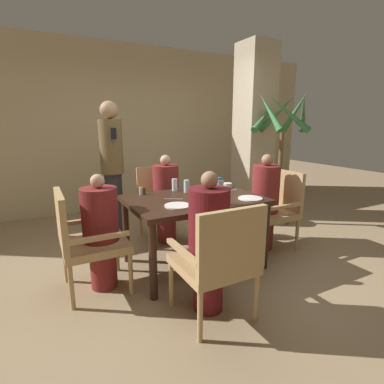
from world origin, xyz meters
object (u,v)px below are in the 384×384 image
Objects in this scene: plate_main_left at (178,206)px; glass_tall_near at (175,185)px; standing_host at (112,164)px; chair_near_corner at (219,258)px; diner_in_left_chair at (101,231)px; diner_in_right_chair at (265,201)px; glass_tall_mid at (187,186)px; diner_in_far_chair at (166,198)px; plate_dessert_center at (250,198)px; teacup_with_saucer at (199,199)px; chair_left_side at (84,238)px; bowl_small at (227,185)px; chair_far_side at (162,200)px; plate_main_right at (201,188)px; potted_palm at (280,163)px; water_bottle at (219,192)px; chair_right_side at (274,206)px; diner_in_near_chair at (209,241)px.

plate_main_left is 1.79× the size of glass_tall_near.
chair_near_corner is at bearing -84.23° from standing_host.
diner_in_left_chair is 1.02m from glass_tall_near.
diner_in_right_chair is 8.38× the size of glass_tall_mid.
standing_host reaches higher than glass_tall_near.
plate_dessert_center is at bearing -65.67° from diner_in_far_chair.
teacup_with_saucer is at bearing -73.58° from standing_host.
chair_left_side reaches higher than bowl_small.
chair_left_side is 1.00× the size of chair_near_corner.
chair_left_side is 1.11m from teacup_with_saucer.
chair_far_side is 1.82m from chair_near_corner.
bowl_small is (0.33, -0.05, 0.02)m from plate_main_right.
potted_palm is at bearing 36.42° from plate_dessert_center.
diner_in_left_chair reaches higher than chair_left_side.
bowl_small is 0.65m from glass_tall_near.
water_bottle is (0.12, -0.17, 0.09)m from teacup_with_saucer.
chair_left_side reaches higher than teacup_with_saucer.
diner_in_far_chair is 0.95m from teacup_with_saucer.
chair_right_side reaches higher than bowl_small.
diner_in_far_chair is 4.55× the size of plate_main_left.
diner_in_left_chair is 1.14× the size of chair_near_corner.
diner_in_far_chair is at bearing 122.76° from plate_main_right.
diner_in_right_chair is 1.44m from diner_in_near_chair.
plate_main_right is (0.27, -0.57, 0.24)m from chair_far_side.
chair_right_side is at bearing 0.00° from chair_left_side.
standing_host is 12.95× the size of glass_tall_near.
diner_in_near_chair is at bearing 90.00° from chair_near_corner.
chair_left_side is 1.58m from standing_host.
chair_left_side is at bearing -140.76° from chair_far_side.
chair_right_side reaches higher than plate_main_right.
glass_tall_mid reaches higher than plate_main_right.
plate_main_right is 0.67m from plate_dessert_center.
chair_near_corner is at bearing -105.15° from glass_tall_mid.
diner_in_near_chair is 0.61m from water_bottle.
teacup_with_saucer is (-0.52, 0.14, 0.02)m from plate_dessert_center.
plate_main_left is at bearing -170.11° from diner_in_right_chair.
diner_in_right_chair is 1.52m from chair_near_corner.
bowl_small is at bearing -162.43° from potted_palm.
glass_tall_near reaches higher than plate_main_left.
water_bottle is at bearing -80.32° from glass_tall_near.
plate_dessert_center is at bearing -153.43° from chair_right_side.
chair_left_side is at bearing 165.06° from plate_main_left.
chair_far_side is 1.18m from plate_main_left.
diner_in_near_chair is 1.08m from glass_tall_mid.
chair_near_corner reaches higher than glass_tall_near.
water_bottle reaches higher than chair_far_side.
standing_host is at bearing 106.42° from teacup_with_saucer.
diner_in_left_chair is at bearing 132.24° from diner_in_near_chair.
chair_left_side is 6.83× the size of glass_tall_mid.
chair_right_side is at bearing -18.78° from glass_tall_near.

